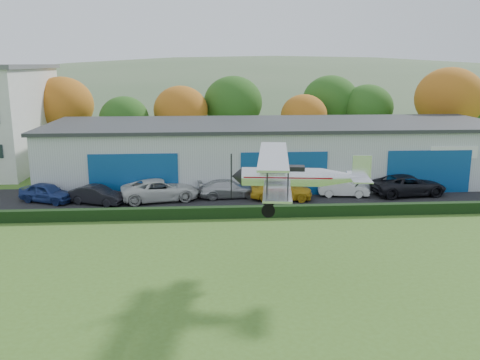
{
  "coord_description": "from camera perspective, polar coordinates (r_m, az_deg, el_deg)",
  "views": [
    {
      "loc": [
        -1.31,
        -18.1,
        10.58
      ],
      "look_at": [
        0.62,
        10.05,
        4.1
      ],
      "focal_mm": 38.39,
      "sensor_mm": 36.0,
      "label": 1
    }
  ],
  "objects": [
    {
      "name": "ground",
      "position": [
        21.01,
        0.19,
        -17.31
      ],
      "size": [
        300.0,
        300.0,
        0.0
      ],
      "primitive_type": "plane",
      "color": "#43641F",
      "rests_on": "ground"
    },
    {
      "name": "apron",
      "position": [
        40.73,
        2.29,
        -2.1
      ],
      "size": [
        48.0,
        9.0,
        0.05
      ],
      "primitive_type": "cube",
      "color": "black",
      "rests_on": "ground"
    },
    {
      "name": "hedge",
      "position": [
        36.04,
        3.11,
        -3.5
      ],
      "size": [
        46.0,
        0.6,
        0.8
      ],
      "primitive_type": "cube",
      "color": "black",
      "rests_on": "ground"
    },
    {
      "name": "hangar",
      "position": [
        47.18,
        3.83,
        3.23
      ],
      "size": [
        40.6,
        12.6,
        5.3
      ],
      "color": "#B2B7BC",
      "rests_on": "ground"
    },
    {
      "name": "tree_belt",
      "position": [
        58.97,
        -1.82,
        8.08
      ],
      "size": [
        75.7,
        13.22,
        10.12
      ],
      "color": "#3D2614",
      "rests_on": "ground"
    },
    {
      "name": "distant_hills",
      "position": [
        159.89,
        -4.99,
        4.38
      ],
      "size": [
        430.0,
        196.0,
        56.0
      ],
      "color": "#4C6642",
      "rests_on": "ground"
    },
    {
      "name": "car_0",
      "position": [
        42.24,
        -20.67,
        -1.32
      ],
      "size": [
        4.72,
        3.34,
        1.49
      ],
      "primitive_type": "imported",
      "rotation": [
        0.0,
        0.0,
        1.17
      ],
      "color": "navy",
      "rests_on": "apron"
    },
    {
      "name": "car_1",
      "position": [
        40.49,
        -15.59,
        -1.61
      ],
      "size": [
        4.5,
        2.91,
        1.4
      ],
      "primitive_type": "imported",
      "rotation": [
        0.0,
        0.0,
        1.2
      ],
      "color": "black",
      "rests_on": "apron"
    },
    {
      "name": "car_2",
      "position": [
        40.45,
        -8.83,
        -1.09
      ],
      "size": [
        6.49,
        4.01,
        1.68
      ],
      "primitive_type": "imported",
      "rotation": [
        0.0,
        0.0,
        1.79
      ],
      "color": "silver",
      "rests_on": "apron"
    },
    {
      "name": "car_3",
      "position": [
        40.9,
        -1.27,
        -0.97
      ],
      "size": [
        5.06,
        2.46,
        1.42
      ],
      "primitive_type": "imported",
      "rotation": [
        0.0,
        0.0,
        1.67
      ],
      "color": "silver",
      "rests_on": "apron"
    },
    {
      "name": "car_4",
      "position": [
        40.29,
        4.61,
        -1.06
      ],
      "size": [
        5.01,
        2.5,
        1.64
      ],
      "primitive_type": "imported",
      "rotation": [
        0.0,
        0.0,
        1.45
      ],
      "color": "gold",
      "rests_on": "apron"
    },
    {
      "name": "car_5",
      "position": [
        42.13,
        11.41,
        -0.88
      ],
      "size": [
        4.17,
        1.91,
        1.33
      ],
      "primitive_type": "imported",
      "rotation": [
        0.0,
        0.0,
        1.44
      ],
      "color": "silver",
      "rests_on": "apron"
    },
    {
      "name": "car_6",
      "position": [
        43.79,
        18.22,
        -0.53
      ],
      "size": [
        6.28,
        3.46,
        1.67
      ],
      "primitive_type": "imported",
      "rotation": [
        0.0,
        0.0,
        1.69
      ],
      "color": "black",
      "rests_on": "apron"
    },
    {
      "name": "biplane",
      "position": [
        25.03,
        5.98,
        0.54
      ],
      "size": [
        6.8,
        7.79,
        2.9
      ],
      "rotation": [
        0.0,
        0.0,
        -0.14
      ],
      "color": "silver"
    }
  ]
}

